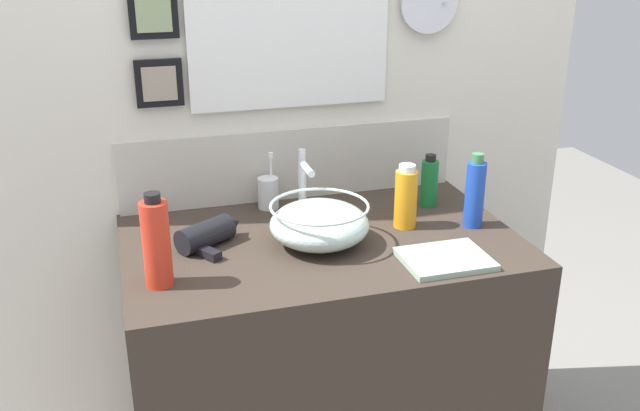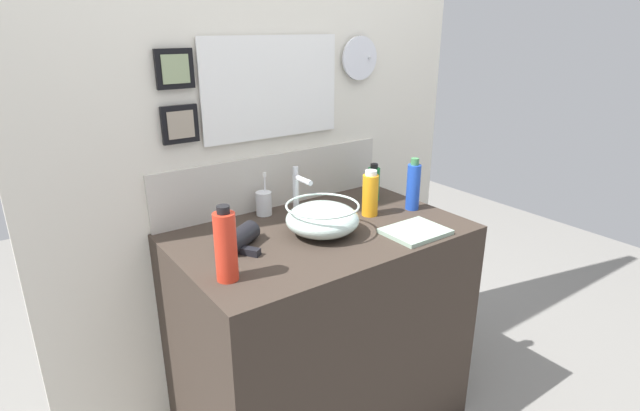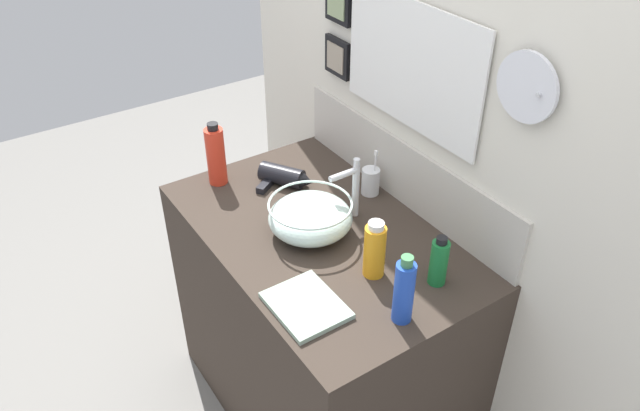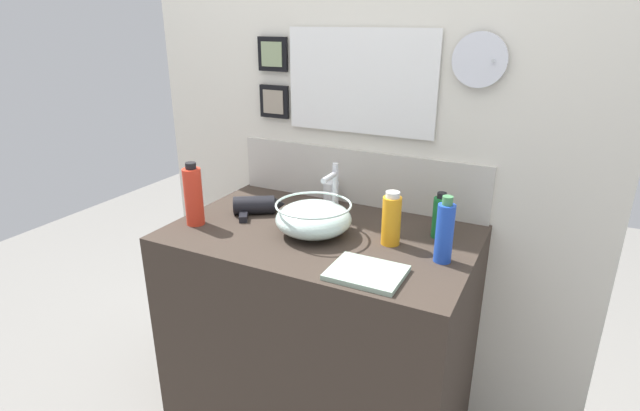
% 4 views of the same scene
% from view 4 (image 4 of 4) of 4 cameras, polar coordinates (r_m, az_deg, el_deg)
% --- Properties ---
extents(vanity_counter, '(1.08, 0.67, 0.88)m').
position_cam_4_polar(vanity_counter, '(2.01, 0.12, -14.63)').
color(vanity_counter, '#382D26').
rests_on(vanity_counter, ground).
extents(back_panel, '(1.92, 0.09, 2.54)m').
position_cam_4_polar(back_panel, '(2.00, 4.93, 11.00)').
color(back_panel, silver).
rests_on(back_panel, ground).
extents(glass_bowl_sink, '(0.27, 0.27, 0.12)m').
position_cam_4_polar(glass_bowl_sink, '(1.75, -0.74, -1.47)').
color(glass_bowl_sink, silver).
rests_on(glass_bowl_sink, vanity_counter).
extents(faucet, '(0.02, 0.11, 0.22)m').
position_cam_4_polar(faucet, '(1.86, 1.56, 2.02)').
color(faucet, silver).
rests_on(faucet, vanity_counter).
extents(hair_drier, '(0.21, 0.20, 0.07)m').
position_cam_4_polar(hair_drier, '(1.95, -7.14, -0.01)').
color(hair_drier, black).
rests_on(hair_drier, vanity_counter).
extents(toothbrush_cup, '(0.06, 0.06, 0.17)m').
position_cam_4_polar(toothbrush_cup, '(2.03, 1.26, 1.42)').
color(toothbrush_cup, silver).
rests_on(toothbrush_cup, vanity_counter).
extents(soap_dispenser, '(0.05, 0.05, 0.16)m').
position_cam_4_polar(soap_dispenser, '(1.77, 13.55, -1.25)').
color(soap_dispenser, '#197233').
rests_on(soap_dispenser, vanity_counter).
extents(lotion_bottle, '(0.07, 0.07, 0.24)m').
position_cam_4_polar(lotion_bottle, '(1.87, -14.26, 1.08)').
color(lotion_bottle, red).
rests_on(lotion_bottle, vanity_counter).
extents(spray_bottle, '(0.06, 0.06, 0.19)m').
position_cam_4_polar(spray_bottle, '(1.68, 8.16, -1.58)').
color(spray_bottle, orange).
rests_on(spray_bottle, vanity_counter).
extents(shampoo_bottle, '(0.06, 0.06, 0.22)m').
position_cam_4_polar(shampoo_bottle, '(1.59, 14.05, -2.95)').
color(shampoo_bottle, blue).
rests_on(shampoo_bottle, vanity_counter).
extents(hand_towel, '(0.22, 0.18, 0.02)m').
position_cam_4_polar(hand_towel, '(1.50, 5.33, -7.66)').
color(hand_towel, '#99B29E').
rests_on(hand_towel, vanity_counter).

